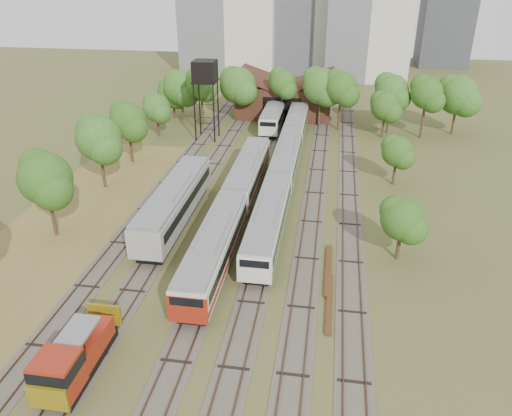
% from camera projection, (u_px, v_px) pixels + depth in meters
% --- Properties ---
extents(ground, '(240.00, 240.00, 0.00)m').
position_uv_depth(ground, '(218.00, 326.00, 37.40)').
color(ground, '#475123').
rests_on(ground, ground).
extents(dry_grass_patch, '(14.00, 60.00, 0.04)m').
position_uv_depth(dry_grass_patch, '(50.00, 251.00, 46.95)').
color(dry_grass_patch, brown).
rests_on(dry_grass_patch, ground).
extents(tracks, '(24.60, 80.00, 0.19)m').
position_uv_depth(tracks, '(259.00, 189.00, 59.57)').
color(tracks, '#4C473D').
rests_on(tracks, ground).
extents(railcar_red_set, '(3.01, 34.57, 3.72)m').
position_uv_depth(railcar_red_set, '(233.00, 206.00, 51.16)').
color(railcar_red_set, black).
rests_on(railcar_red_set, ground).
extents(railcar_green_set, '(2.93, 52.08, 3.62)m').
position_uv_depth(railcar_green_set, '(286.00, 159.00, 63.48)').
color(railcar_green_set, black).
rests_on(railcar_green_set, ground).
extents(railcar_rear, '(2.90, 16.08, 3.59)m').
position_uv_depth(railcar_rear, '(274.00, 114.00, 81.73)').
color(railcar_rear, black).
rests_on(railcar_rear, ground).
extents(shunter_locomotive, '(2.57, 8.10, 3.36)m').
position_uv_depth(shunter_locomotive, '(73.00, 360.00, 32.02)').
color(shunter_locomotive, black).
rests_on(shunter_locomotive, ground).
extents(old_grey_coach, '(3.29, 18.00, 4.08)m').
position_uv_depth(old_grey_coach, '(175.00, 203.00, 51.22)').
color(old_grey_coach, black).
rests_on(old_grey_coach, ground).
extents(water_tower, '(3.39, 3.39, 11.70)m').
position_uv_depth(water_tower, '(205.00, 73.00, 72.21)').
color(water_tower, black).
rests_on(water_tower, ground).
extents(rail_pile_near, '(0.54, 8.06, 0.27)m').
position_uv_depth(rail_pile_near, '(328.00, 270.00, 43.94)').
color(rail_pile_near, '#573319').
rests_on(rail_pile_near, ground).
extents(rail_pile_far, '(0.48, 7.72, 0.25)m').
position_uv_depth(rail_pile_far, '(329.00, 303.00, 39.74)').
color(rail_pile_far, '#573319').
rests_on(rail_pile_far, ground).
extents(maintenance_shed, '(16.45, 11.55, 7.58)m').
position_uv_depth(maintenance_shed, '(285.00, 98.00, 87.49)').
color(maintenance_shed, '#3C1C16').
rests_on(maintenance_shed, ground).
extents(tree_band_left, '(5.83, 65.09, 8.78)m').
position_uv_depth(tree_band_left, '(98.00, 145.00, 58.06)').
color(tree_band_left, '#382616').
rests_on(tree_band_left, ground).
extents(tree_band_far, '(49.67, 10.10, 9.40)m').
position_uv_depth(tree_band_far, '(311.00, 88.00, 79.07)').
color(tree_band_far, '#382616').
rests_on(tree_band_far, ground).
extents(tree_band_right, '(5.26, 39.78, 7.09)m').
position_uv_depth(tree_band_right, '(392.00, 141.00, 61.71)').
color(tree_band_right, '#382616').
rests_on(tree_band_right, ground).
extents(tower_far_right, '(12.00, 12.00, 28.00)m').
position_uv_depth(tower_far_right, '(448.00, 7.00, 123.69)').
color(tower_far_right, '#3E4146').
rests_on(tower_far_right, ground).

